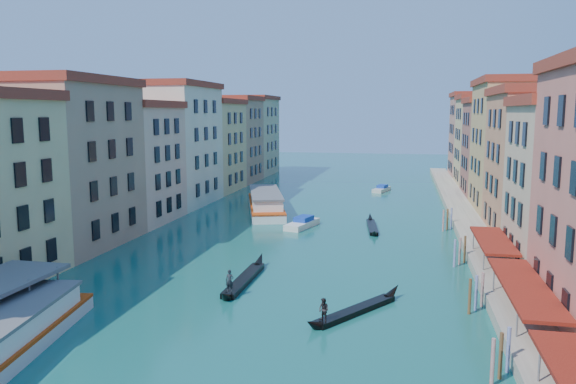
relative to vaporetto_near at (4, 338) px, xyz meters
name	(u,v)px	position (x,y,z in m)	size (l,w,h in m)	color
left_bank_palazzos	(157,151)	(-13.85, 54.02, 8.44)	(12.80, 128.40, 21.00)	beige
right_bank_palazzos	(526,156)	(42.15, 54.34, 8.48)	(12.80, 128.40, 21.00)	#B0503A
quay	(464,218)	(34.15, 54.34, -0.77)	(4.00, 140.00, 1.00)	gray
restaurant_awnings	(526,288)	(34.34, 12.34, 1.72)	(3.20, 44.55, 3.12)	maroon
mooring_poles_right	(472,284)	(31.25, 18.14, 0.03)	(1.44, 54.24, 3.20)	#533A1C
vaporetto_near	(4,338)	(0.00, 0.00, 0.00)	(7.20, 19.39, 2.82)	silver
vaporetto_far	(266,202)	(3.53, 56.38, 0.19)	(11.10, 22.29, 3.24)	white
gondola_fore	(244,278)	(10.84, 18.80, -0.82)	(1.35, 13.47, 2.69)	black
gondola_right	(354,309)	(21.71, 12.48, -0.81)	(7.40, 10.55, 2.41)	black
gondola_far	(372,226)	(21.18, 46.28, -0.91)	(2.30, 12.27, 1.74)	black
motorboat_mid	(303,223)	(11.65, 45.14, -0.70)	(4.06, 7.45, 1.47)	white
motorboat_far	(382,189)	(20.99, 83.45, -0.77)	(3.63, 6.52, 1.29)	silver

